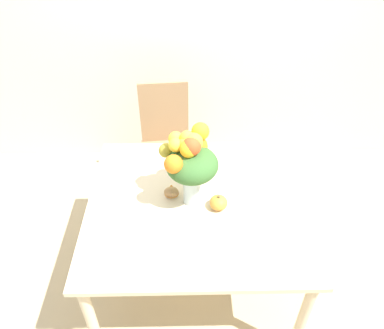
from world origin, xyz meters
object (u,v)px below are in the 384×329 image
Objects in this scene: flower_vase at (190,161)px; dining_chair_near_window at (166,143)px; pumpkin at (218,203)px; turkey_figurine at (171,190)px.

flower_vase reaches higher than dining_chair_near_window.
flower_vase is 0.31m from pumpkin.
dining_chair_near_window reaches higher than turkey_figurine.
flower_vase is 0.29m from turkey_figurine.
turkey_figurine is (-0.28, 0.11, -0.01)m from pumpkin.
dining_chair_near_window is at bearing 94.89° from turkey_figurine.
turkey_figurine is (-0.11, 0.04, -0.26)m from flower_vase.
turkey_figurine is at bearing 157.50° from pumpkin.
pumpkin is 0.10× the size of dining_chair_near_window.
pumpkin is at bearing -75.54° from dining_chair_near_window.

